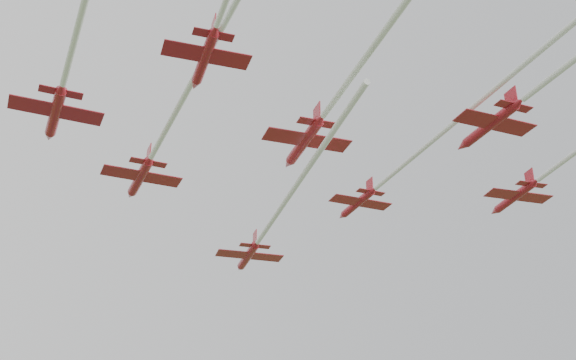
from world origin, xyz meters
TOP-DOWN VIEW (x-y plane):
  - jet_lead at (0.01, 14.46)m, footprint 20.62×51.42m
  - jet_row2_left at (-20.39, 2.86)m, footprint 16.79×61.33m
  - jet_row2_right at (7.07, -4.29)m, footprint 14.73×50.33m
  - jet_row3_left at (-35.11, -9.69)m, footprint 16.36×61.06m
  - jet_row3_mid at (-12.23, -20.98)m, footprint 23.50×68.28m
  - jet_row3_right at (17.69, -19.74)m, footprint 18.97×47.65m
  - jet_row4_right at (3.04, -28.38)m, footprint 13.62×44.89m

SIDE VIEW (x-z plane):
  - jet_lead at x=0.01m, z-range 57.77..60.67m
  - jet_row3_right at x=17.69m, z-range 59.19..61.70m
  - jet_row4_right at x=3.04m, z-range 59.22..61.81m
  - jet_row3_left at x=-35.11m, z-range 59.79..62.56m
  - jet_row3_mid at x=-12.23m, z-range 60.38..63.29m
  - jet_row2_right at x=7.07m, z-range 61.32..63.83m
  - jet_row2_left at x=-20.39m, z-range 61.38..64.32m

